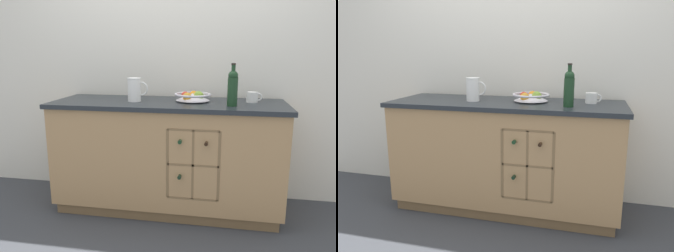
{
  "view_description": "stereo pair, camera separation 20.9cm",
  "coord_description": "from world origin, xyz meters",
  "views": [
    {
      "loc": [
        0.46,
        -2.57,
        1.3
      ],
      "look_at": [
        0.0,
        0.0,
        0.71
      ],
      "focal_mm": 35.0,
      "sensor_mm": 36.0,
      "label": 1
    },
    {
      "loc": [
        0.67,
        -2.52,
        1.3
      ],
      "look_at": [
        0.0,
        0.0,
        0.71
      ],
      "focal_mm": 35.0,
      "sensor_mm": 36.0,
      "label": 2
    }
  ],
  "objects": [
    {
      "name": "ground_plane",
      "position": [
        0.0,
        0.0,
        0.0
      ],
      "size": [
        14.0,
        14.0,
        0.0
      ],
      "primitive_type": "plane",
      "color": "#383A3F"
    },
    {
      "name": "standing_wine_bottle",
      "position": [
        0.5,
        -0.13,
        1.05
      ],
      "size": [
        0.08,
        0.08,
        0.31
      ],
      "color": "#19381E",
      "rests_on": "kitchen_island"
    },
    {
      "name": "back_wall",
      "position": [
        0.0,
        0.37,
        1.27
      ],
      "size": [
        4.4,
        0.06,
        2.55
      ],
      "primitive_type": "cube",
      "color": "silver",
      "rests_on": "ground_plane"
    },
    {
      "name": "kitchen_island",
      "position": [
        0.0,
        -0.0,
        0.46
      ],
      "size": [
        1.87,
        0.67,
        0.91
      ],
      "color": "brown",
      "rests_on": "ground_plane"
    },
    {
      "name": "ceramic_mug",
      "position": [
        0.67,
        0.09,
        0.95
      ],
      "size": [
        0.12,
        0.09,
        0.08
      ],
      "color": "white",
      "rests_on": "kitchen_island"
    },
    {
      "name": "white_pitcher",
      "position": [
        -0.27,
        -0.03,
        1.01
      ],
      "size": [
        0.17,
        0.11,
        0.19
      ],
      "color": "white",
      "rests_on": "kitchen_island"
    },
    {
      "name": "fruit_bowl",
      "position": [
        0.19,
        0.05,
        0.96
      ],
      "size": [
        0.3,
        0.3,
        0.09
      ],
      "color": "silver",
      "rests_on": "kitchen_island"
    }
  ]
}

